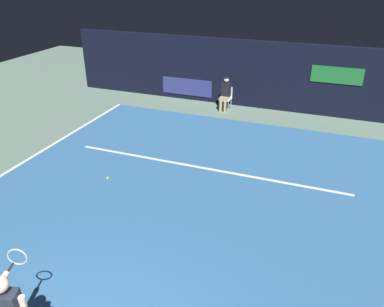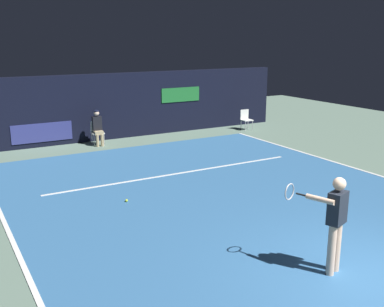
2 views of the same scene
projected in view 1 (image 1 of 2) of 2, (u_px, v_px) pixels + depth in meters
The scene contains 7 objects.
ground_plane at pixel (175, 208), 9.07m from camera, with size 30.91×30.91×0.00m, color slate.
court_surface at pixel (175, 208), 9.07m from camera, with size 10.22×12.00×0.01m, color #336699.
line_sideline_right at pixel (9, 171), 10.68m from camera, with size 0.10×12.00×0.01m, color white.
line_service at pixel (204, 168), 10.82m from camera, with size 7.97×0.10×0.01m, color white.
back_wall at pixel (252, 74), 15.01m from camera, with size 15.54×0.33×2.60m.
line_judge_on_chair at pixel (225, 93), 14.83m from camera, with size 0.47×0.55×1.32m.
tennis_ball at pixel (108, 178), 10.26m from camera, with size 0.07×0.07×0.07m, color #CCE033.
Camera 1 is at (3.06, -1.89, 5.23)m, focal length 35.71 mm.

